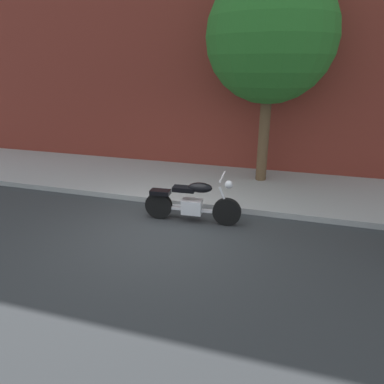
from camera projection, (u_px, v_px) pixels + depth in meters
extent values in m
plane|color=#303335|center=(161.00, 232.00, 7.14)|extent=(60.00, 60.00, 0.00)
cube|color=#A3A3A3|center=(199.00, 183.00, 9.84)|extent=(21.53, 3.28, 0.14)
cube|color=maroon|center=(216.00, 52.00, 10.28)|extent=(21.53, 0.50, 7.21)
cylinder|color=black|center=(227.00, 212.00, 7.34)|extent=(0.62, 0.15, 0.61)
cylinder|color=black|center=(159.00, 206.00, 7.67)|extent=(0.62, 0.15, 0.61)
cube|color=silver|center=(192.00, 207.00, 7.49)|extent=(0.45, 0.30, 0.32)
cube|color=silver|center=(192.00, 209.00, 7.52)|extent=(1.38, 0.16, 0.06)
ellipsoid|color=black|center=(200.00, 188.00, 7.29)|extent=(0.53, 0.29, 0.22)
cube|color=black|center=(184.00, 189.00, 7.39)|extent=(0.49, 0.27, 0.10)
cube|color=black|center=(160.00, 192.00, 7.55)|extent=(0.45, 0.26, 0.10)
cylinder|color=silver|center=(224.00, 200.00, 7.26)|extent=(0.27, 0.07, 0.58)
cylinder|color=silver|center=(222.00, 177.00, 7.09)|extent=(0.08, 0.70, 0.04)
sphere|color=silver|center=(229.00, 184.00, 7.12)|extent=(0.17, 0.17, 0.17)
cylinder|color=silver|center=(183.00, 207.00, 7.72)|extent=(0.80, 0.13, 0.09)
cylinder|color=brown|center=(264.00, 132.00, 9.44)|extent=(0.29, 0.29, 3.01)
sphere|color=#296D26|center=(271.00, 37.00, 8.58)|extent=(3.29, 3.29, 3.29)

